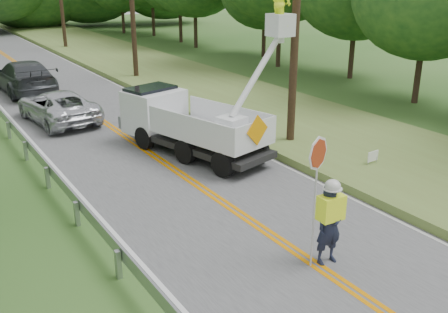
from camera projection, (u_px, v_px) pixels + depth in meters
ground at (381, 310)px, 10.51m from camera, size 140.00×140.00×0.00m
road at (122, 134)px, 21.57m from camera, size 7.20×96.00×0.03m
guardrail at (16, 132)px, 20.07m from camera, size 0.18×48.00×0.77m
tall_grass_verge at (258, 108)px, 25.11m from camera, size 7.00×96.00×0.30m
flagger at (330, 219)px, 11.81m from camera, size 1.19×0.51×3.21m
bucket_truck at (186, 112)px, 19.39m from camera, size 5.08×6.61×6.27m
suv_silver at (58, 106)px, 23.11m from camera, size 2.88×5.39×1.44m
suv_darkgrey at (24, 77)px, 28.52m from camera, size 2.62×6.20×1.79m
yard_sign at (373, 157)px, 17.48m from camera, size 0.51×0.06×0.74m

